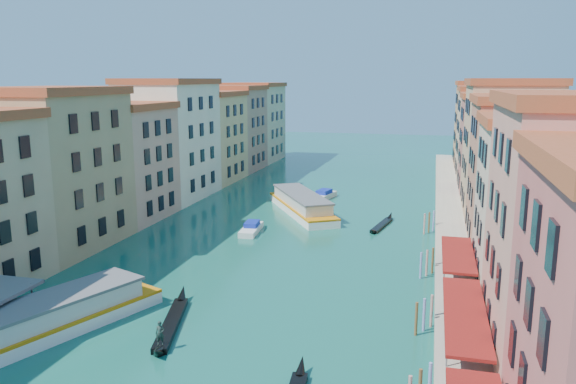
# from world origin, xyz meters

# --- Properties ---
(left_bank_palazzos) EXTENTS (12.80, 128.40, 21.00)m
(left_bank_palazzos) POSITION_xyz_m (-26.00, 64.68, 9.71)
(left_bank_palazzos) COLOR #CCAF8C
(left_bank_palazzos) RESTS_ON ground
(right_bank_palazzos) EXTENTS (12.80, 128.40, 21.00)m
(right_bank_palazzos) POSITION_xyz_m (30.00, 65.00, 9.75)
(right_bank_palazzos) COLOR #AB4D47
(right_bank_palazzos) RESTS_ON ground
(quay) EXTENTS (4.00, 140.00, 1.00)m
(quay) POSITION_xyz_m (22.00, 65.00, 0.50)
(quay) COLOR #A09681
(quay) RESTS_ON ground
(restaurant_awnings) EXTENTS (3.20, 44.55, 3.12)m
(restaurant_awnings) POSITION_xyz_m (22.19, 23.00, 2.99)
(restaurant_awnings) COLOR maroon
(restaurant_awnings) RESTS_ON ground
(mooring_poles_right) EXTENTS (1.44, 54.24, 3.20)m
(mooring_poles_right) POSITION_xyz_m (19.10, 28.80, 1.30)
(mooring_poles_right) COLOR brown
(mooring_poles_right) RESTS_ON ground
(vaporetto_near) EXTENTS (12.12, 21.07, 3.09)m
(vaporetto_near) POSITION_xyz_m (-11.16, 17.32, 1.39)
(vaporetto_near) COLOR white
(vaporetto_near) RESTS_ON ground
(vaporetto_far) EXTENTS (15.19, 20.83, 3.18)m
(vaporetto_far) POSITION_xyz_m (-0.63, 64.99, 1.43)
(vaporetto_far) COLOR white
(vaporetto_far) RESTS_ON ground
(gondola_fore) EXTENTS (4.55, 13.23, 2.69)m
(gondola_fore) POSITION_xyz_m (-1.89, 21.42, 0.45)
(gondola_fore) COLOR black
(gondola_fore) RESTS_ON ground
(gondola_far) EXTENTS (2.88, 10.92, 1.55)m
(gondola_far) POSITION_xyz_m (12.54, 59.84, 0.32)
(gondola_far) COLOR black
(gondola_far) RESTS_ON ground
(motorboat_mid) EXTENTS (2.73, 6.91, 1.40)m
(motorboat_mid) POSITION_xyz_m (-4.78, 52.10, 0.54)
(motorboat_mid) COLOR white
(motorboat_mid) RESTS_ON ground
(motorboat_far) EXTENTS (3.99, 7.83, 1.55)m
(motorboat_far) POSITION_xyz_m (0.61, 76.42, 0.60)
(motorboat_far) COLOR silver
(motorboat_far) RESTS_ON ground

